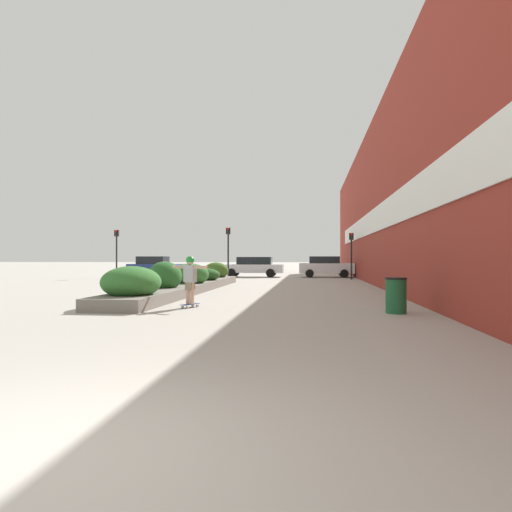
{
  "coord_description": "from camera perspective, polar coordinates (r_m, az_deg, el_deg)",
  "views": [
    {
      "loc": [
        1.85,
        -3.04,
        1.41
      ],
      "look_at": [
        -1.05,
        21.33,
        1.52
      ],
      "focal_mm": 32.0,
      "sensor_mm": 36.0,
      "label": 1
    }
  ],
  "objects": [
    {
      "name": "skateboarder",
      "position": [
        13.14,
        -8.25,
        -2.37
      ],
      "size": [
        1.19,
        0.61,
        1.37
      ],
      "rotation": [
        0.0,
        0.0,
        -0.44
      ],
      "color": "tan",
      "rests_on": "skateboard"
    },
    {
      "name": "ground_plane",
      "position": [
        3.83,
        -24.56,
        -21.87
      ],
      "size": [
        300.0,
        300.0,
        0.0
      ],
      "primitive_type": "plane",
      "color": "#ADA89E"
    },
    {
      "name": "car_center_left",
      "position": [
        36.18,
        -12.6,
        -1.22
      ],
      "size": [
        3.9,
        1.98,
        1.54
      ],
      "rotation": [
        0.0,
        0.0,
        -1.57
      ],
      "color": "navy",
      "rests_on": "ground_plane"
    },
    {
      "name": "traffic_light_left",
      "position": [
        31.2,
        -3.5,
        1.52
      ],
      "size": [
        0.28,
        0.3,
        3.49
      ],
      "color": "black",
      "rests_on": "ground_plane"
    },
    {
      "name": "traffic_light_right",
      "position": [
        30.71,
        11.84,
        1.07
      ],
      "size": [
        0.28,
        0.3,
        3.07
      ],
      "color": "black",
      "rests_on": "ground_plane"
    },
    {
      "name": "planter_box",
      "position": [
        18.94,
        -9.0,
        -3.15
      ],
      "size": [
        1.77,
        15.26,
        1.29
      ],
      "color": "slate",
      "rests_on": "ground_plane"
    },
    {
      "name": "trash_bin",
      "position": [
        12.21,
        17.1,
        -4.72
      ],
      "size": [
        0.54,
        0.54,
        0.92
      ],
      "color": "#1E5B33",
      "rests_on": "ground_plane"
    },
    {
      "name": "building_wall_right",
      "position": [
        26.02,
        14.66,
        6.22
      ],
      "size": [
        0.67,
        49.37,
        8.71
      ],
      "color": "maroon",
      "rests_on": "ground_plane"
    },
    {
      "name": "car_center_right",
      "position": [
        37.15,
        20.41,
        -1.18
      ],
      "size": [
        4.44,
        1.88,
        1.51
      ],
      "rotation": [
        0.0,
        0.0,
        1.57
      ],
      "color": "navy",
      "rests_on": "ground_plane"
    },
    {
      "name": "skateboard",
      "position": [
        13.2,
        -8.25,
        -6.09
      ],
      "size": [
        0.46,
        0.67,
        0.1
      ],
      "rotation": [
        0.0,
        0.0,
        -0.44
      ],
      "color": "navy",
      "rests_on": "ground_plane"
    },
    {
      "name": "car_leftmost",
      "position": [
        33.98,
        8.73,
        -1.29
      ],
      "size": [
        3.97,
        2.05,
        1.53
      ],
      "rotation": [
        0.0,
        0.0,
        -1.57
      ],
      "color": "silver",
      "rests_on": "ground_plane"
    },
    {
      "name": "traffic_light_far_left",
      "position": [
        33.83,
        -17.05,
        1.3
      ],
      "size": [
        0.28,
        0.3,
        3.41
      ],
      "color": "black",
      "rests_on": "ground_plane"
    },
    {
      "name": "car_rightmost",
      "position": [
        34.23,
        -0.38,
        -1.31
      ],
      "size": [
        4.64,
        1.86,
        1.49
      ],
      "rotation": [
        0.0,
        0.0,
        1.57
      ],
      "color": "silver",
      "rests_on": "ground_plane"
    }
  ]
}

